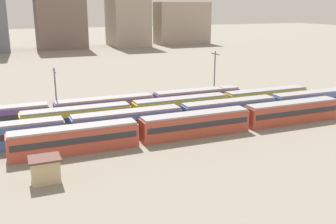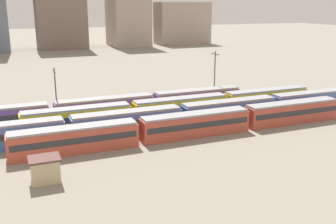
# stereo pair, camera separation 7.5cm
# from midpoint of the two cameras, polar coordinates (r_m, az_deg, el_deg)

# --- Properties ---
(ground_plane) EXTENTS (600.00, 600.00, 0.00)m
(ground_plane) POSITION_cam_midpoint_polar(r_m,az_deg,el_deg) (64.80, -12.70, -3.12)
(ground_plane) COLOR gray
(train_track_0) EXTENTS (55.80, 3.06, 3.75)m
(train_track_0) POSITION_cam_midpoint_polar(r_m,az_deg,el_deg) (62.06, 3.99, -1.75)
(train_track_0) COLOR #BC4C38
(train_track_0) RESTS_ON ground_plane
(train_track_1) EXTENTS (112.50, 3.06, 3.75)m
(train_track_1) POSITION_cam_midpoint_polar(r_m,az_deg,el_deg) (75.99, 14.95, 0.97)
(train_track_1) COLOR #4C70BC
(train_track_1) RESTS_ON ground_plane
(train_track_2) EXTENTS (55.80, 3.06, 3.75)m
(train_track_2) POSITION_cam_midpoint_polar(r_m,az_deg,el_deg) (71.97, 1.83, 0.70)
(train_track_2) COLOR yellow
(train_track_2) RESTS_ON ground_plane
(train_track_3) EXTENTS (55.80, 3.06, 3.75)m
(train_track_3) POSITION_cam_midpoint_polar(r_m,az_deg,el_deg) (72.73, -9.21, 0.66)
(train_track_3) COLOR #6B429E
(train_track_3) RESTS_ON ground_plane
(catenary_pole_1) EXTENTS (0.24, 3.20, 9.28)m
(catenary_pole_1) POSITION_cam_midpoint_polar(r_m,az_deg,el_deg) (73.45, -16.06, 3.02)
(catenary_pole_1) COLOR #4C4C51
(catenary_pole_1) RESTS_ON ground_plane
(catenary_pole_3) EXTENTS (0.24, 3.20, 10.80)m
(catenary_pole_3) POSITION_cam_midpoint_polar(r_m,az_deg,el_deg) (83.43, 6.76, 5.49)
(catenary_pole_3) COLOR #4C4C51
(catenary_pole_3) RESTS_ON ground_plane
(signal_hut) EXTENTS (3.60, 3.00, 3.04)m
(signal_hut) POSITION_cam_midpoint_polar(r_m,az_deg,el_deg) (48.43, -17.48, -7.96)
(signal_hut) COLOR #C6B284
(signal_hut) RESTS_ON ground_plane
(distant_building_2) EXTENTS (22.19, 16.10, 35.47)m
(distant_building_2) POSITION_cam_midpoint_polar(r_m,az_deg,el_deg) (193.34, -15.49, 14.15)
(distant_building_2) COLOR #7A665B
(distant_building_2) RESTS_ON ground_plane
(distant_building_3) EXTENTS (17.67, 21.98, 32.53)m
(distant_building_3) POSITION_cam_midpoint_polar(r_m,az_deg,el_deg) (200.20, -5.94, 14.21)
(distant_building_3) COLOR #A89989
(distant_building_3) RESTS_ON ground_plane
(distant_building_4) EXTENTS (27.82, 12.90, 21.27)m
(distant_building_4) POSITION_cam_midpoint_polar(r_m,az_deg,el_deg) (210.84, 2.04, 12.81)
(distant_building_4) COLOR #A89989
(distant_building_4) RESTS_ON ground_plane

